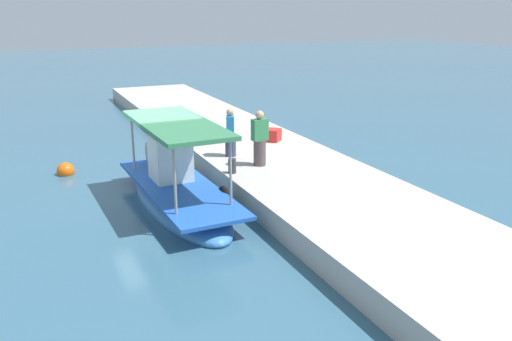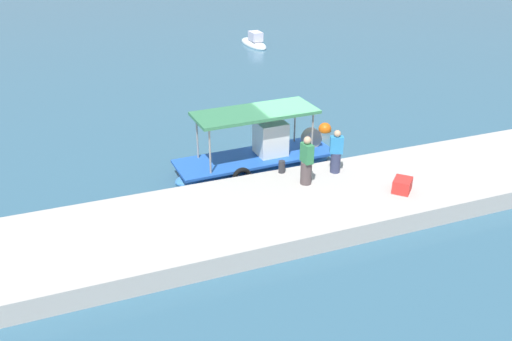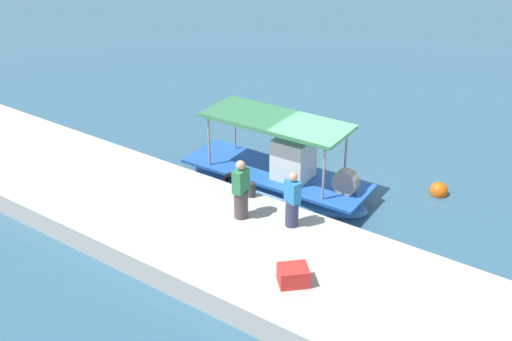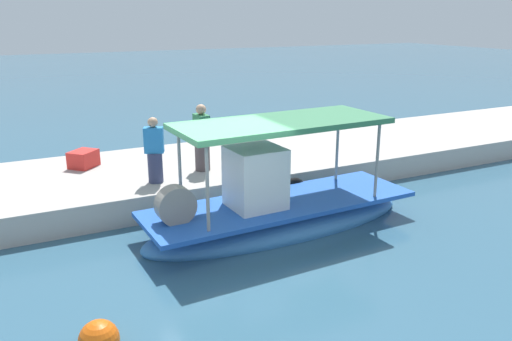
% 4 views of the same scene
% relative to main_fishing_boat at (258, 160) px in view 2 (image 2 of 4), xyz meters
% --- Properties ---
extents(ground_plane, '(120.00, 120.00, 0.00)m').
position_rel_main_fishing_boat_xyz_m(ground_plane, '(1.38, 0.37, -0.42)').
color(ground_plane, '#335D75').
extents(dock_quay, '(36.00, 4.52, 0.67)m').
position_rel_main_fishing_boat_xyz_m(dock_quay, '(1.38, -3.78, -0.09)').
color(dock_quay, '#B6AEA6').
rests_on(dock_quay, ground_plane).
extents(main_fishing_boat, '(6.55, 2.22, 2.81)m').
position_rel_main_fishing_boat_xyz_m(main_fishing_boat, '(0.00, 0.00, 0.00)').
color(main_fishing_boat, '#3B7CBC').
rests_on(main_fishing_boat, ground_plane).
extents(fisherman_near_bollard, '(0.52, 0.47, 1.62)m').
position_rel_main_fishing_boat_xyz_m(fisherman_near_bollard, '(2.04, -2.45, 0.97)').
color(fisherman_near_bollard, '#323958').
rests_on(fisherman_near_bollard, dock_quay).
extents(fisherman_by_crate, '(0.42, 0.52, 1.76)m').
position_rel_main_fishing_boat_xyz_m(fisherman_by_crate, '(0.65, -2.89, 1.04)').
color(fisherman_by_crate, '#514445').
rests_on(fisherman_by_crate, dock_quay).
extents(mooring_bollard, '(0.24, 0.24, 0.45)m').
position_rel_main_fishing_boat_xyz_m(mooring_bollard, '(0.23, -1.79, 0.47)').
color(mooring_bollard, '#2D2D33').
rests_on(mooring_bollard, dock_quay).
extents(cargo_crate, '(0.90, 0.89, 0.45)m').
position_rel_main_fishing_boat_xyz_m(cargo_crate, '(3.42, -4.60, 0.47)').
color(cargo_crate, red).
rests_on(cargo_crate, dock_quay).
extents(marker_buoy, '(0.59, 0.59, 0.59)m').
position_rel_main_fishing_boat_xyz_m(marker_buoy, '(4.40, 2.69, -0.31)').
color(marker_buoy, '#EE5D10').
rests_on(marker_buoy, ground_plane).
extents(moored_boat_near, '(1.33, 3.85, 1.30)m').
position_rel_main_fishing_boat_xyz_m(moored_boat_near, '(7.70, 20.21, -0.25)').
color(moored_boat_near, white).
rests_on(moored_boat_near, ground_plane).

